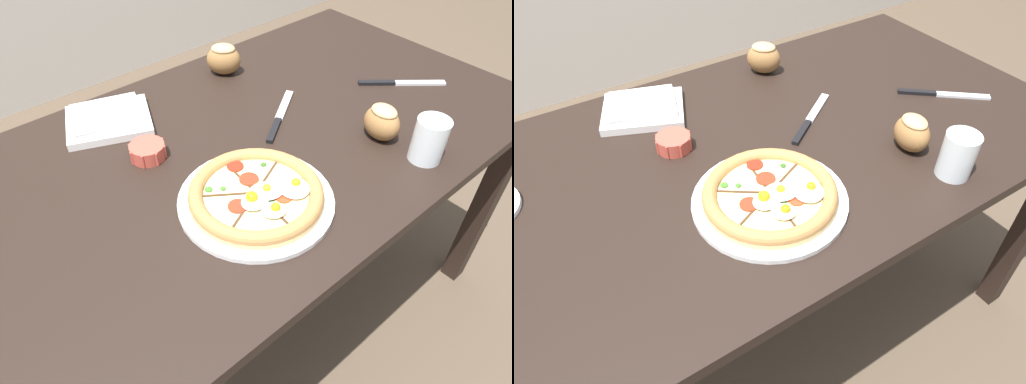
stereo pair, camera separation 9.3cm
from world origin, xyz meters
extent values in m
plane|color=brown|center=(0.00, 0.00, 0.00)|extent=(12.00, 12.00, 0.00)
cube|color=black|center=(0.00, 0.00, 0.75)|extent=(1.58, 0.84, 0.03)
cube|color=black|center=(0.74, -0.37, 0.37)|extent=(0.06, 0.06, 0.74)
cube|color=black|center=(0.74, 0.37, 0.37)|extent=(0.06, 0.06, 0.74)
cylinder|color=white|center=(-0.09, -0.18, 0.78)|extent=(0.32, 0.32, 0.01)
cylinder|color=#DBB775|center=(-0.09, -0.18, 0.79)|extent=(0.28, 0.28, 0.01)
cylinder|color=beige|center=(-0.09, -0.18, 0.79)|extent=(0.23, 0.23, 0.00)
torus|color=#B27A42|center=(-0.09, -0.18, 0.80)|extent=(0.28, 0.28, 0.03)
cube|color=#472D19|center=(-0.10, -0.23, 0.80)|extent=(0.02, 0.11, 0.00)
cube|color=#472D19|center=(-0.04, -0.21, 0.80)|extent=(0.10, 0.07, 0.00)
cube|color=#472D19|center=(-0.04, -0.15, 0.80)|extent=(0.11, 0.05, 0.00)
cube|color=#472D19|center=(-0.08, -0.12, 0.80)|extent=(0.02, 0.11, 0.00)
cube|color=#472D19|center=(-0.14, -0.14, 0.80)|extent=(0.10, 0.07, 0.00)
cube|color=#472D19|center=(-0.14, -0.20, 0.80)|extent=(0.11, 0.05, 0.00)
cylinder|color=red|center=(-0.14, -0.18, 0.80)|extent=(0.04, 0.04, 0.00)
cylinder|color=red|center=(-0.07, -0.14, 0.80)|extent=(0.04, 0.04, 0.00)
cylinder|color=red|center=(-0.07, -0.09, 0.80)|extent=(0.04, 0.04, 0.00)
cylinder|color=red|center=(-0.06, -0.23, 0.80)|extent=(0.03, 0.03, 0.00)
ellipsoid|color=white|center=(-0.07, -0.19, 0.80)|extent=(0.09, 0.08, 0.01)
sphere|color=#F4AD1E|center=(-0.07, -0.19, 0.81)|extent=(0.02, 0.02, 0.02)
ellipsoid|color=white|center=(-0.11, -0.20, 0.80)|extent=(0.07, 0.06, 0.01)
sphere|color=orange|center=(-0.11, -0.19, 0.81)|extent=(0.02, 0.02, 0.02)
ellipsoid|color=white|center=(-0.10, -0.24, 0.80)|extent=(0.07, 0.06, 0.01)
sphere|color=orange|center=(-0.10, -0.24, 0.81)|extent=(0.02, 0.02, 0.02)
ellipsoid|color=white|center=(-0.03, -0.22, 0.80)|extent=(0.08, 0.09, 0.01)
sphere|color=orange|center=(-0.02, -0.22, 0.81)|extent=(0.02, 0.02, 0.02)
cylinder|color=#386B23|center=(-0.13, -0.12, 0.80)|extent=(0.01, 0.01, 0.00)
cylinder|color=#477A2D|center=(-0.09, -0.17, 0.80)|extent=(0.02, 0.02, 0.00)
cylinder|color=#477A2D|center=(-0.09, -0.17, 0.80)|extent=(0.01, 0.01, 0.00)
cylinder|color=#2D5B1E|center=(-0.08, -0.22, 0.80)|extent=(0.01, 0.01, 0.00)
cylinder|color=#386B23|center=(-0.16, -0.11, 0.80)|extent=(0.02, 0.02, 0.00)
cylinder|color=#386B23|center=(-0.09, -0.16, 0.80)|extent=(0.01, 0.01, 0.00)
cylinder|color=#477A2D|center=(-0.07, -0.15, 0.80)|extent=(0.02, 0.02, 0.00)
cylinder|color=#2D5B1E|center=(-0.02, -0.12, 0.80)|extent=(0.01, 0.01, 0.00)
cylinder|color=#2D5B1E|center=(-0.05, -0.19, 0.80)|extent=(0.01, 0.01, 0.00)
cylinder|color=#C64C3D|center=(-0.18, 0.10, 0.79)|extent=(0.08, 0.08, 0.04)
cylinder|color=#AD1423|center=(-0.18, 0.10, 0.79)|extent=(0.06, 0.06, 0.02)
cylinder|color=#C64C3D|center=(-0.14, 0.10, 0.79)|extent=(0.01, 0.01, 0.03)
cylinder|color=#C64C3D|center=(-0.15, 0.13, 0.79)|extent=(0.01, 0.01, 0.03)
cylinder|color=#C64C3D|center=(-0.18, 0.14, 0.79)|extent=(0.01, 0.01, 0.03)
cylinder|color=#C64C3D|center=(-0.21, 0.13, 0.79)|extent=(0.01, 0.01, 0.03)
cylinder|color=#C64C3D|center=(-0.22, 0.10, 0.79)|extent=(0.01, 0.01, 0.03)
cylinder|color=#C64C3D|center=(-0.21, 0.07, 0.79)|extent=(0.01, 0.01, 0.03)
cylinder|color=#C64C3D|center=(-0.18, 0.06, 0.79)|extent=(0.01, 0.01, 0.03)
cylinder|color=#C64C3D|center=(-0.15, 0.07, 0.79)|extent=(0.01, 0.01, 0.03)
cube|color=white|center=(-0.19, 0.28, 0.78)|extent=(0.25, 0.24, 0.02)
cube|color=white|center=(-0.19, 0.28, 0.80)|extent=(0.20, 0.19, 0.02)
ellipsoid|color=olive|center=(0.29, -0.20, 0.81)|extent=(0.09, 0.11, 0.08)
ellipsoid|color=tan|center=(0.29, -0.20, 0.84)|extent=(0.06, 0.07, 0.02)
ellipsoid|color=olive|center=(0.19, 0.30, 0.81)|extent=(0.12, 0.12, 0.08)
ellipsoid|color=tan|center=(0.19, 0.30, 0.85)|extent=(0.09, 0.09, 0.02)
cube|color=silver|center=(0.58, -0.12, 0.77)|extent=(0.12, 0.11, 0.01)
cube|color=black|center=(0.48, -0.04, 0.77)|extent=(0.09, 0.08, 0.01)
cube|color=silver|center=(0.21, 0.05, 0.77)|extent=(0.13, 0.09, 0.01)
cube|color=black|center=(0.11, -0.02, 0.77)|extent=(0.09, 0.07, 0.01)
cylinder|color=white|center=(0.30, -0.32, 0.82)|extent=(0.08, 0.08, 0.10)
cylinder|color=silver|center=(0.30, -0.32, 0.80)|extent=(0.06, 0.06, 0.06)
camera|label=1|loc=(-0.53, -0.69, 1.44)|focal=32.00mm
camera|label=2|loc=(-0.46, -0.74, 1.44)|focal=32.00mm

